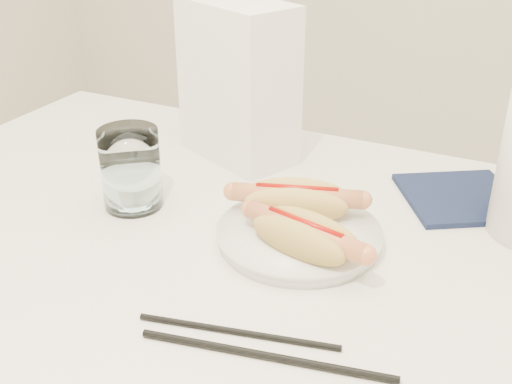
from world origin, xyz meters
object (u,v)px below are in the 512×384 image
at_px(hotdog_right, 305,236).
at_px(water_glass, 131,169).
at_px(plate, 299,237).
at_px(hotdog_left, 297,200).
at_px(napkin_box, 238,82).
at_px(table, 250,291).

bearing_deg(hotdog_right, water_glass, -172.91).
bearing_deg(water_glass, plate, 2.10).
height_order(hotdog_left, hotdog_right, hotdog_left).
height_order(hotdog_right, napkin_box, napkin_box).
relative_size(table, hotdog_right, 7.29).
bearing_deg(table, water_glass, 169.76).
distance_m(plate, water_glass, 0.25).
distance_m(hotdog_left, hotdog_right, 0.09).
bearing_deg(plate, hotdog_right, -59.67).
distance_m(hotdog_left, napkin_box, 0.26).
height_order(hotdog_right, water_glass, water_glass).
relative_size(hotdog_right, napkin_box, 0.67).
height_order(table, water_glass, water_glass).
bearing_deg(table, hotdog_left, 71.84).
bearing_deg(hotdog_left, plate, -80.32).
relative_size(table, water_glass, 10.68).
distance_m(table, water_glass, 0.23).
bearing_deg(plate, napkin_box, 132.75).
bearing_deg(napkin_box, table, -36.02).
xyz_separation_m(table, hotdog_left, (0.03, 0.08, 0.10)).
relative_size(hotdog_right, water_glass, 1.47).
xyz_separation_m(plate, napkin_box, (-0.19, 0.21, 0.11)).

